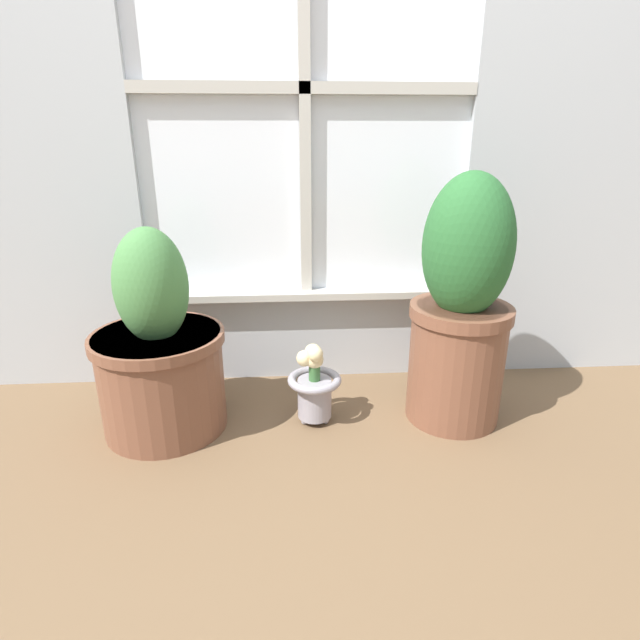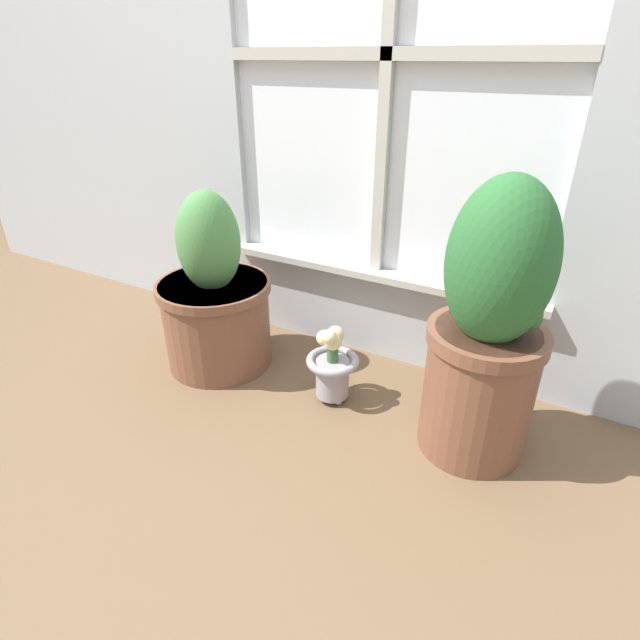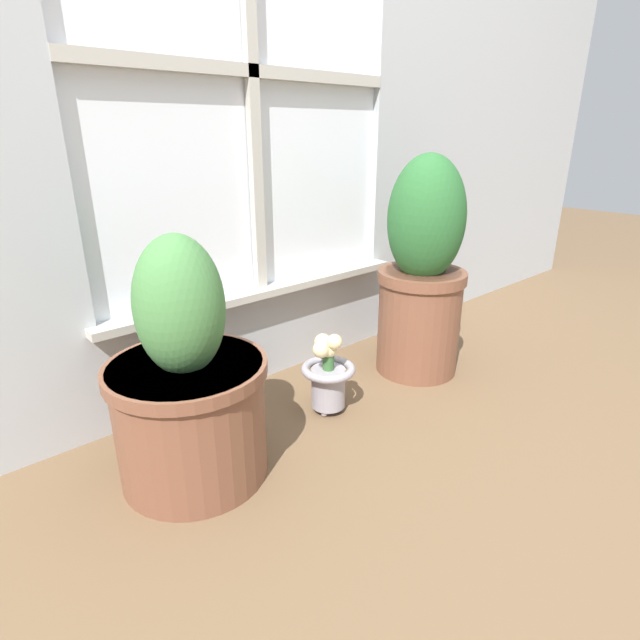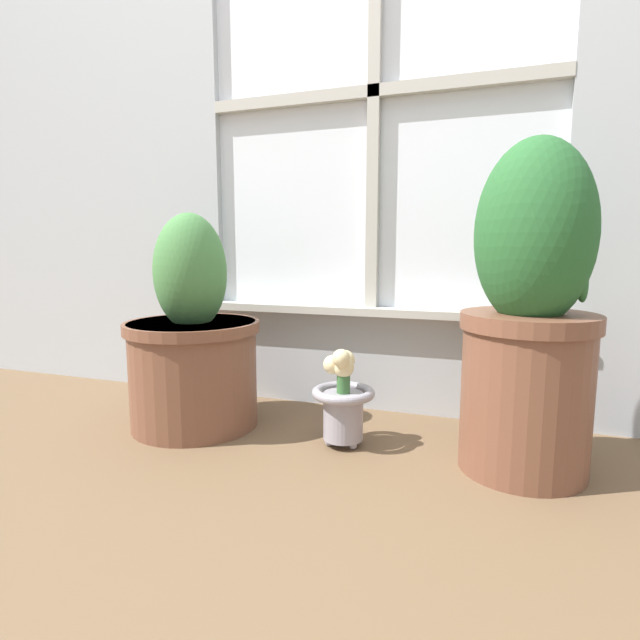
% 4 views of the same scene
% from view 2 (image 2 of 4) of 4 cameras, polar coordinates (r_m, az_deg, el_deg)
% --- Properties ---
extents(ground_plane, '(10.00, 10.00, 0.00)m').
position_cam_2_polar(ground_plane, '(1.44, -4.12, -14.40)').
color(ground_plane, brown).
extents(potted_plant_left, '(0.38, 0.38, 0.61)m').
position_cam_2_polar(potted_plant_left, '(1.72, -11.90, 2.05)').
color(potted_plant_left, brown).
rests_on(potted_plant_left, ground_plane).
extents(potted_plant_right, '(0.30, 0.30, 0.75)m').
position_cam_2_polar(potted_plant_right, '(1.31, 18.64, -1.54)').
color(potted_plant_right, brown).
rests_on(potted_plant_right, ground_plane).
extents(flower_vase, '(0.16, 0.16, 0.26)m').
position_cam_2_polar(flower_vase, '(1.54, 1.40, -5.16)').
color(flower_vase, '#99939E').
rests_on(flower_vase, ground_plane).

